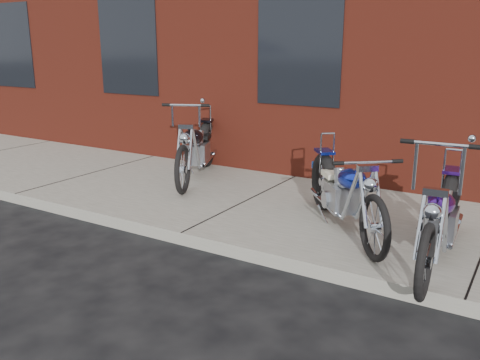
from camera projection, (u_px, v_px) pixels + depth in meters
The scene contains 5 objects.
ground at pixel (181, 245), 5.80m from camera, with size 120.00×120.00×0.00m, color #262627.
sidewalk at pixel (248, 205), 7.01m from camera, with size 22.00×3.00×0.15m, color gray.
chopper_purple at pixel (440, 221), 4.90m from camera, with size 0.56×2.31×1.30m.
chopper_blue at pixel (344, 195), 5.77m from camera, with size 1.58×1.85×1.01m.
chopper_third at pixel (197, 150), 8.05m from camera, with size 1.09×2.31×1.25m.
Camera 1 is at (3.40, -4.26, 2.21)m, focal length 38.00 mm.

